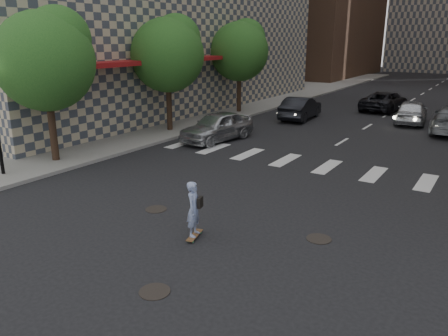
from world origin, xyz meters
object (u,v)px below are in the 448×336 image
object	(u,v)px
traffic_car_a	(301,108)
traffic_car_d	(412,111)
traffic_car_e	(387,101)
tree_b	(169,52)
silver_sedan	(217,126)
tree_c	(241,49)
tree_a	(48,57)
traffic_car_c	(384,101)
skateboarder	(194,209)

from	to	relation	value
traffic_car_a	traffic_car_d	world-z (taller)	traffic_car_d
traffic_car_a	traffic_car_e	size ratio (longest dim) A/B	1.15
traffic_car_d	traffic_car_e	world-z (taller)	traffic_car_d
traffic_car_e	tree_b	bearing A→B (deg)	67.29
silver_sedan	tree_c	bearing A→B (deg)	120.39
tree_c	traffic_car_e	world-z (taller)	tree_c
traffic_car_a	silver_sedan	bearing A→B (deg)	77.01
tree_a	silver_sedan	world-z (taller)	tree_a
tree_c	traffic_car_e	xyz separation A→B (m)	(8.74, 7.82, -3.97)
silver_sedan	traffic_car_e	xyz separation A→B (m)	(5.14, 16.35, -0.12)
traffic_car_c	traffic_car_d	xyz separation A→B (m)	(2.77, -4.27, 0.05)
traffic_car_c	tree_c	bearing A→B (deg)	43.22
tree_b	traffic_car_c	size ratio (longest dim) A/B	1.27
silver_sedan	traffic_car_e	size ratio (longest dim) A/B	1.14
tree_b	skateboarder	xyz separation A→B (m)	(9.77, -10.95, -3.77)
tree_b	tree_c	size ratio (longest dim) A/B	1.00
tree_a	traffic_car_a	size ratio (longest dim) A/B	1.41
silver_sedan	traffic_car_a	bearing A→B (deg)	89.49
tree_c	traffic_car_d	distance (m)	12.41
traffic_car_c	traffic_car_d	bearing A→B (deg)	127.98
tree_c	traffic_car_e	distance (m)	12.38
traffic_car_c	tree_a	bearing A→B (deg)	74.16
tree_a	silver_sedan	xyz separation A→B (m)	(3.60, 7.47, -3.85)
tree_b	tree_a	bearing A→B (deg)	-90.00
traffic_car_e	skateboarder	bearing A→B (deg)	98.42
skateboarder	traffic_car_c	distance (m)	25.83
tree_b	skateboarder	distance (m)	15.16
skateboarder	silver_sedan	xyz separation A→B (m)	(-6.17, 10.42, -0.08)
traffic_car_e	traffic_car_c	bearing A→B (deg)	96.22
tree_a	traffic_car_d	distance (m)	22.20
traffic_car_a	traffic_car_e	xyz separation A→B (m)	(3.94, 7.81, -0.10)
tree_a	traffic_car_e	world-z (taller)	tree_a
tree_a	traffic_car_c	size ratio (longest dim) A/B	1.27
traffic_car_e	traffic_car_d	bearing A→B (deg)	124.08
tree_a	tree_b	world-z (taller)	same
tree_a	traffic_car_a	xyz separation A→B (m)	(4.80, 16.01, -3.87)
skateboarder	tree_c	bearing A→B (deg)	102.13
silver_sedan	traffic_car_c	xyz separation A→B (m)	(5.14, 15.39, -0.07)
tree_c	silver_sedan	size ratio (longest dim) A/B	1.42
silver_sedan	traffic_car_c	bearing A→B (deg)	79.02
silver_sedan	traffic_car_d	size ratio (longest dim) A/B	1.02
traffic_car_c	traffic_car_e	size ratio (longest dim) A/B	1.27
tree_a	tree_c	xyz separation A→B (m)	(0.00, 16.00, 0.00)
tree_c	traffic_car_c	size ratio (longest dim) A/B	1.27
tree_b	traffic_car_d	bearing A→B (deg)	42.62
tree_c	tree_b	bearing A→B (deg)	-90.00
tree_a	tree_c	bearing A→B (deg)	90.00
tree_a	tree_c	world-z (taller)	same
traffic_car_c	traffic_car_e	world-z (taller)	traffic_car_c
skateboarder	traffic_car_e	world-z (taller)	skateboarder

